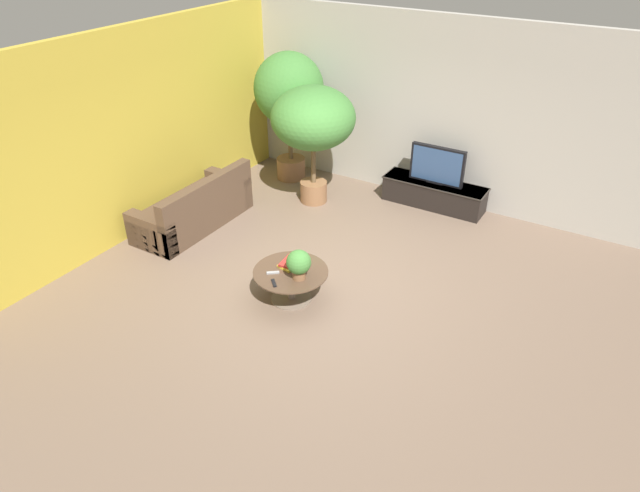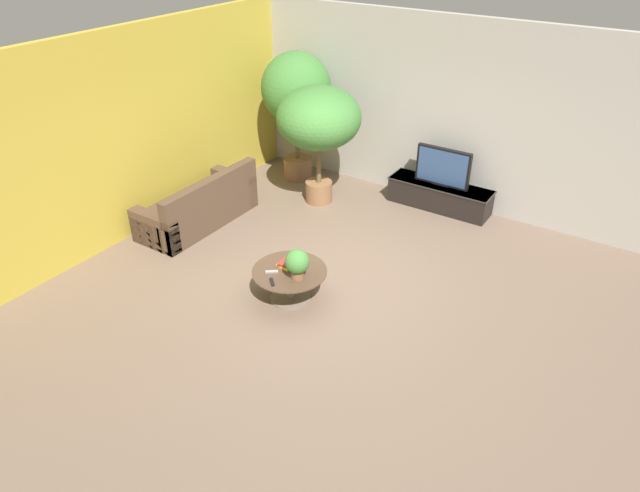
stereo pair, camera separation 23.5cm
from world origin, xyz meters
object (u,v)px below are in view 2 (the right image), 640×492
object	(u,v)px
media_console	(440,195)
television	(443,167)
potted_palm_tall	(296,93)
potted_plant_tabletop	(297,263)
coffee_table	(290,279)
potted_palm_corner	(319,121)
couch_by_wall	(199,207)

from	to	relation	value
media_console	television	xyz separation A→B (m)	(0.00, -0.00, 0.51)
potted_palm_tall	potted_plant_tabletop	distance (m)	4.02
coffee_table	potted_palm_tall	size ratio (longest dim) A/B	0.42
media_console	television	distance (m)	0.51
potted_palm_corner	potted_plant_tabletop	bearing A→B (deg)	-61.76
media_console	potted_plant_tabletop	distance (m)	3.55
media_console	potted_palm_corner	bearing A→B (deg)	-153.73
media_console	television	world-z (taller)	television
potted_palm_tall	potted_palm_corner	bearing A→B (deg)	-34.83
couch_by_wall	potted_plant_tabletop	bearing A→B (deg)	70.27
media_console	potted_palm_corner	xyz separation A→B (m)	(-1.81, -0.90, 1.20)
media_console	coffee_table	size ratio (longest dim) A/B	1.80
potted_palm_tall	potted_palm_corner	world-z (taller)	potted_palm_tall
media_console	couch_by_wall	xyz separation A→B (m)	(-2.96, -2.59, 0.06)
television	media_console	bearing A→B (deg)	90.00
media_console	potted_palm_tall	world-z (taller)	potted_palm_tall
couch_by_wall	potted_plant_tabletop	xyz separation A→B (m)	(2.54, -0.91, 0.36)
media_console	couch_by_wall	world-z (taller)	couch_by_wall
couch_by_wall	potted_plant_tabletop	distance (m)	2.72
television	coffee_table	bearing A→B (deg)	-99.79
coffee_table	television	bearing A→B (deg)	80.21
potted_plant_tabletop	coffee_table	bearing A→B (deg)	157.69
couch_by_wall	potted_palm_tall	world-z (taller)	potted_palm_tall
television	potted_palm_corner	world-z (taller)	potted_palm_corner
media_console	couch_by_wall	distance (m)	3.93
television	coffee_table	world-z (taller)	television
media_console	potted_palm_tall	xyz separation A→B (m)	(-2.67, -0.30, 1.35)
potted_plant_tabletop	potted_palm_tall	bearing A→B (deg)	125.19
couch_by_wall	potted_palm_tall	distance (m)	2.64
couch_by_wall	potted_palm_tall	bearing A→B (deg)	172.91
media_console	coffee_table	xyz separation A→B (m)	(-0.59, -3.43, 0.08)
coffee_table	couch_by_wall	world-z (taller)	couch_by_wall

